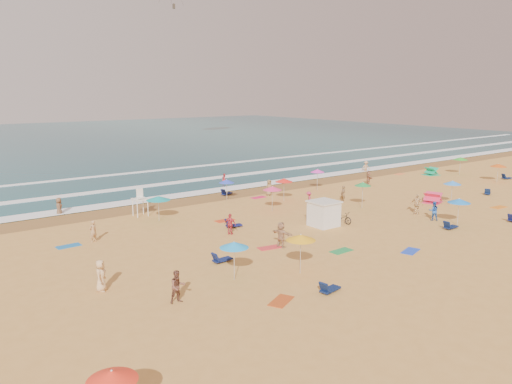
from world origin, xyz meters
TOP-DOWN VIEW (x-y plane):
  - ground at (0.00, 0.00)m, footprint 220.00×220.00m
  - ocean at (0.00, 84.00)m, footprint 220.00×140.00m
  - wet_sand at (0.00, 12.50)m, footprint 220.00×220.00m
  - surf_foam at (0.00, 21.32)m, footprint 200.00×18.70m
  - cabana at (0.22, -2.77)m, footprint 2.00×2.00m
  - cabana_roof at (0.22, -2.77)m, footprint 2.20×2.20m
  - bicycle at (2.12, -3.07)m, footprint 0.81×1.96m
  - lifeguard_stand at (-10.53, 9.49)m, footprint 1.20×1.20m
  - beach_umbrellas at (2.38, -0.38)m, footprint 67.84×28.97m
  - loungers at (6.79, -3.81)m, footprint 47.34×26.34m
  - towels at (1.82, -1.93)m, footprint 47.20×23.67m
  - popup_tents at (22.54, 2.07)m, footprint 16.90×12.07m
  - beachgoers at (1.23, 2.58)m, footprint 45.17×28.14m

SIDE VIEW (x-z plane):
  - ground at x=0.00m, z-range 0.00..0.00m
  - ocean at x=0.00m, z-range -0.09..0.09m
  - wet_sand at x=0.00m, z-range 0.01..0.01m
  - towels at x=1.82m, z-range 0.00..0.03m
  - surf_foam at x=0.00m, z-range 0.08..0.12m
  - loungers at x=6.79m, z-range 0.00..0.34m
  - bicycle at x=2.12m, z-range 0.00..1.00m
  - popup_tents at x=22.54m, z-range 0.00..1.20m
  - beachgoers at x=1.23m, z-range -0.24..1.87m
  - cabana at x=0.22m, z-range 0.00..2.00m
  - lifeguard_stand at x=-10.53m, z-range 0.00..2.10m
  - cabana_roof at x=0.22m, z-range 2.00..2.12m
  - beach_umbrellas at x=2.38m, z-range 1.76..2.51m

